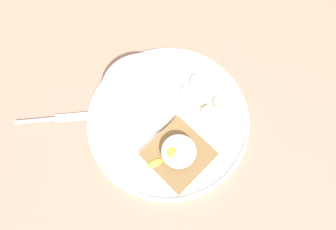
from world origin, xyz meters
The scene contains 12 objects.
ground_plane centered at (0.00, 0.00, 1.00)cm, with size 120.00×120.00×2.00cm, color #9D755E.
plate centered at (0.00, 0.00, 2.80)cm, with size 30.28×30.28×1.60cm.
oatmeal_bowl centered at (-3.24, 5.02, 5.96)cm, with size 13.76×13.76×6.09cm.
toast_slice centered at (-0.75, -7.26, 3.91)cm, with size 13.27×13.27×1.64cm.
poached_egg centered at (-0.89, -7.27, 6.40)cm, with size 8.85×6.00×3.71cm.
banana_slice_front centered at (7.13, 1.44, 3.59)cm, with size 2.98×2.88×1.33cm.
banana_slice_left centered at (7.30, -1.86, 3.81)cm, with size 4.01×4.09×1.89cm.
banana_slice_back centered at (10.24, -0.91, 3.72)cm, with size 3.31×3.24×1.52cm.
banana_slice_right centered at (8.06, 4.43, 3.73)cm, with size 3.77×3.70×1.55cm.
banana_slice_inner centered at (5.46, 3.48, 3.45)cm, with size 4.15×4.15×0.98cm.
banana_slice_outer centered at (4.45, 0.96, 3.55)cm, with size 3.62×3.67×1.32cm.
knife centered at (-20.03, 7.66, 2.40)cm, with size 14.21×4.90×0.80cm.
Camera 1 is at (-7.22, -19.34, 60.27)cm, focal length 35.00 mm.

